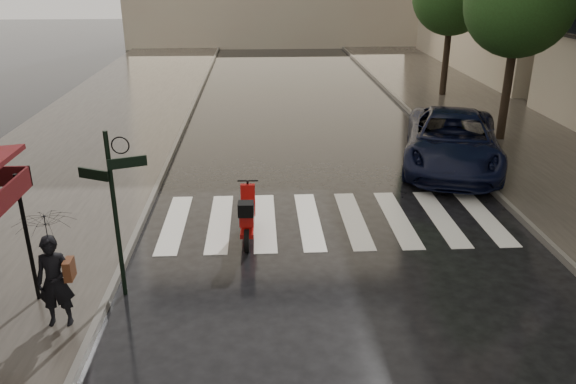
{
  "coord_description": "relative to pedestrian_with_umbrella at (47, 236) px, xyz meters",
  "views": [
    {
      "loc": [
        1.31,
        -5.98,
        5.61
      ],
      "look_at": [
        1.86,
        4.37,
        1.4
      ],
      "focal_mm": 35.0,
      "sensor_mm": 36.0,
      "label": 1
    }
  ],
  "objects": [
    {
      "name": "sidewalk_near",
      "position": [
        -2.5,
        10.02,
        -1.66
      ],
      "size": [
        6.0,
        60.0,
        0.12
      ],
      "primitive_type": "cube",
      "color": "#38332D",
      "rests_on": "ground"
    },
    {
      "name": "sidewalk_far",
      "position": [
        12.25,
        10.02,
        -1.66
      ],
      "size": [
        5.5,
        60.0,
        0.12
      ],
      "primitive_type": "cube",
      "color": "#38332D",
      "rests_on": "ground"
    },
    {
      "name": "curb_near",
      "position": [
        0.55,
        10.02,
        -1.65
      ],
      "size": [
        0.12,
        60.0,
        0.16
      ],
      "primitive_type": "cube",
      "color": "#595651",
      "rests_on": "ground"
    },
    {
      "name": "curb_far",
      "position": [
        9.45,
        10.02,
        -1.65
      ],
      "size": [
        0.12,
        60.0,
        0.16
      ],
      "primitive_type": "cube",
      "color": "#595651",
      "rests_on": "ground"
    },
    {
      "name": "crosswalk",
      "position": [
        4.97,
        4.02,
        -1.72
      ],
      "size": [
        7.85,
        3.2,
        0.01
      ],
      "color": "silver",
      "rests_on": "ground"
    },
    {
      "name": "signpost",
      "position": [
        0.8,
        1.02,
        0.11
      ],
      "size": [
        1.17,
        0.29,
        3.1
      ],
      "color": "black",
      "rests_on": "ground"
    },
    {
      "name": "pedestrian_with_umbrella",
      "position": [
        0.0,
        0.0,
        0.0
      ],
      "size": [
        0.97,
        0.99,
        2.41
      ],
      "rotation": [
        0.0,
        0.0,
        0.04
      ],
      "color": "black",
      "rests_on": "sidewalk_near"
    },
    {
      "name": "scooter",
      "position": [
        3.02,
        3.15,
        -1.19
      ],
      "size": [
        0.46,
        1.74,
        1.14
      ],
      "rotation": [
        0.0,
        0.0,
        -0.02
      ],
      "color": "black",
      "rests_on": "ground"
    },
    {
      "name": "parked_car",
      "position": [
        9.0,
        7.66,
        -0.92
      ],
      "size": [
        4.19,
        6.27,
        1.6
      ],
      "primitive_type": "imported",
      "rotation": [
        0.0,
        0.0,
        -0.29
      ],
      "color": "black",
      "rests_on": "ground"
    }
  ]
}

